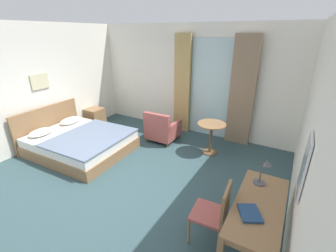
{
  "coord_description": "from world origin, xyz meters",
  "views": [
    {
      "loc": [
        2.57,
        -2.75,
        2.66
      ],
      "look_at": [
        0.61,
        0.65,
        1.03
      ],
      "focal_mm": 24.38,
      "sensor_mm": 36.0,
      "label": 1
    }
  ],
  "objects": [
    {
      "name": "closed_book",
      "position": [
        2.37,
        -0.58,
        0.78
      ],
      "size": [
        0.33,
        0.35,
        0.03
      ],
      "primitive_type": "cube",
      "rotation": [
        0.0,
        0.0,
        0.49
      ],
      "color": "navy",
      "rests_on": "writing_desk"
    },
    {
      "name": "armchair_by_window",
      "position": [
        -0.28,
        1.87,
        0.32
      ],
      "size": [
        0.73,
        0.76,
        0.82
      ],
      "color": "#9E4C47",
      "rests_on": "ground"
    },
    {
      "name": "writing_desk",
      "position": [
        2.44,
        -0.35,
        0.67
      ],
      "size": [
        0.56,
        1.38,
        0.76
      ],
      "color": "olive",
      "rests_on": "ground"
    },
    {
      "name": "desk_chair",
      "position": [
        1.95,
        -0.45,
        0.5
      ],
      "size": [
        0.47,
        0.47,
        0.91
      ],
      "color": "#9E4C47",
      "rests_on": "ground"
    },
    {
      "name": "round_cafe_table",
      "position": [
        1.04,
        1.88,
        0.54
      ],
      "size": [
        0.64,
        0.64,
        0.74
      ],
      "color": "olive",
      "rests_on": "ground"
    },
    {
      "name": "wall_right",
      "position": [
        2.86,
        0.0,
        1.44
      ],
      "size": [
        0.12,
        6.0,
        2.88
      ],
      "primitive_type": "cube",
      "color": "white",
      "rests_on": "ground"
    },
    {
      "name": "curtain_panel_right",
      "position": [
        1.44,
        2.76,
        1.32
      ],
      "size": [
        0.59,
        0.1,
        2.64
      ],
      "primitive_type": "cube",
      "color": "#897056",
      "rests_on": "ground"
    },
    {
      "name": "wall_left",
      "position": [
        -2.86,
        0.0,
        1.44
      ],
      "size": [
        0.12,
        6.0,
        2.88
      ],
      "primitive_type": "cube",
      "color": "white",
      "rests_on": "ground"
    },
    {
      "name": "curtain_panel_left",
      "position": [
        -0.16,
        2.76,
        1.32
      ],
      "size": [
        0.45,
        0.1,
        2.64
      ],
      "primitive_type": "cube",
      "color": "tan",
      "rests_on": "ground"
    },
    {
      "name": "wall_back",
      "position": [
        0.0,
        2.94,
        1.44
      ],
      "size": [
        5.84,
        0.12,
        2.88
      ],
      "primitive_type": "cube",
      "color": "white",
      "rests_on": "ground"
    },
    {
      "name": "framed_picture",
      "position": [
        -2.78,
        0.4,
        1.56
      ],
      "size": [
        0.03,
        0.43,
        0.35
      ],
      "color": "beige"
    },
    {
      "name": "ground",
      "position": [
        0.0,
        0.0,
        -0.05
      ],
      "size": [
        6.24,
        6.4,
        0.1
      ],
      "primitive_type": "cube",
      "color": "#334C51"
    },
    {
      "name": "nightstand",
      "position": [
        -2.57,
        1.74,
        0.27
      ],
      "size": [
        0.46,
        0.48,
        0.54
      ],
      "color": "olive",
      "rests_on": "ground"
    },
    {
      "name": "desk_lamp",
      "position": [
        2.4,
        0.06,
        1.0
      ],
      "size": [
        0.19,
        0.16,
        0.4
      ],
      "color": "#4C4C51",
      "rests_on": "writing_desk"
    },
    {
      "name": "balcony_glass_door",
      "position": [
        0.64,
        2.86,
        1.27
      ],
      "size": [
        1.16,
        0.02,
        2.53
      ],
      "primitive_type": "cube",
      "color": "silver",
      "rests_on": "ground"
    },
    {
      "name": "bed",
      "position": [
        -1.7,
        0.4,
        0.25
      ],
      "size": [
        2.28,
        1.85,
        0.96
      ],
      "color": "olive",
      "rests_on": "ground"
    },
    {
      "name": "wall_mirror",
      "position": [
        2.78,
        -0.35,
        1.4
      ],
      "size": [
        0.02,
        0.43,
        0.66
      ],
      "color": "silver"
    }
  ]
}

